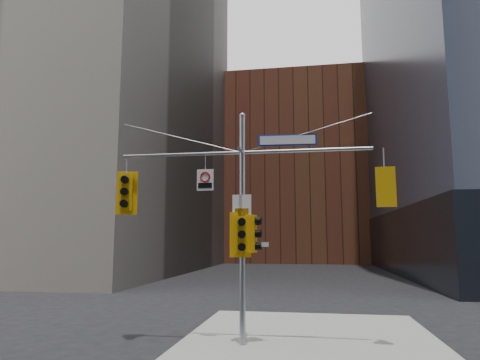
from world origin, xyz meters
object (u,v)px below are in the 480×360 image
(traffic_light_west_arm, at_px, (126,192))
(traffic_light_east_arm, at_px, (385,187))
(traffic_light_pole_side, at_px, (253,234))
(traffic_light_pole_front, at_px, (241,234))
(signal_assembly, at_px, (242,202))
(regulatory_sign_arm, at_px, (205,179))
(street_sign_blade, at_px, (287,140))

(traffic_light_west_arm, xyz_separation_m, traffic_light_east_arm, (8.17, -0.01, 0.00))
(traffic_light_pole_side, bearing_deg, traffic_light_east_arm, -82.86)
(traffic_light_west_arm, xyz_separation_m, traffic_light_pole_front, (3.88, -0.28, -1.38))
(signal_assembly, relative_size, traffic_light_west_arm, 5.53)
(traffic_light_west_arm, distance_m, regulatory_sign_arm, 2.71)
(signal_assembly, relative_size, street_sign_blade, 4.39)
(signal_assembly, height_order, traffic_light_pole_side, signal_assembly)
(signal_assembly, distance_m, traffic_light_pole_side, 1.03)
(traffic_light_east_arm, xyz_separation_m, traffic_light_pole_front, (-4.30, -0.27, -1.38))
(traffic_light_east_arm, xyz_separation_m, regulatory_sign_arm, (-5.49, -0.02, 0.37))
(signal_assembly, distance_m, street_sign_blade, 2.40)
(traffic_light_west_arm, xyz_separation_m, traffic_light_pole_side, (4.21, -0.01, -1.36))
(signal_assembly, xyz_separation_m, traffic_light_pole_side, (0.33, 0.00, -0.97))
(traffic_light_pole_side, bearing_deg, street_sign_blade, -82.74)
(traffic_light_west_arm, height_order, street_sign_blade, street_sign_blade)
(traffic_light_east_arm, relative_size, traffic_light_pole_front, 0.87)
(signal_assembly, bearing_deg, traffic_light_pole_side, 0.18)
(signal_assembly, xyz_separation_m, traffic_light_west_arm, (-3.88, 0.01, 0.38))
(traffic_light_pole_side, bearing_deg, signal_assembly, 97.32)
(traffic_light_east_arm, relative_size, traffic_light_pole_side, 1.03)
(traffic_light_west_arm, height_order, traffic_light_pole_side, traffic_light_west_arm)
(traffic_light_pole_front, bearing_deg, signal_assembly, 74.79)
(traffic_light_west_arm, height_order, traffic_light_east_arm, traffic_light_west_arm)
(traffic_light_pole_side, relative_size, regulatory_sign_arm, 1.68)
(street_sign_blade, bearing_deg, traffic_light_pole_side, 176.71)
(traffic_light_west_arm, xyz_separation_m, street_sign_blade, (5.31, -0.01, 1.55))
(traffic_light_east_arm, distance_m, traffic_light_pole_side, 4.19)
(street_sign_blade, bearing_deg, traffic_light_west_arm, 176.48)
(traffic_light_east_arm, relative_size, regulatory_sign_arm, 1.74)
(traffic_light_pole_front, distance_m, regulatory_sign_arm, 2.14)
(traffic_light_east_arm, bearing_deg, street_sign_blade, 1.28)
(traffic_light_pole_side, distance_m, street_sign_blade, 3.11)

